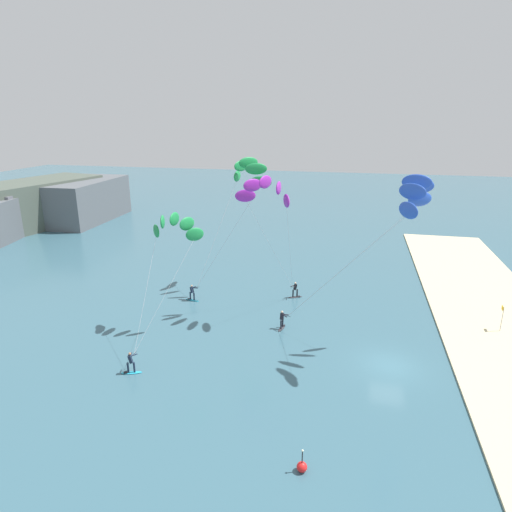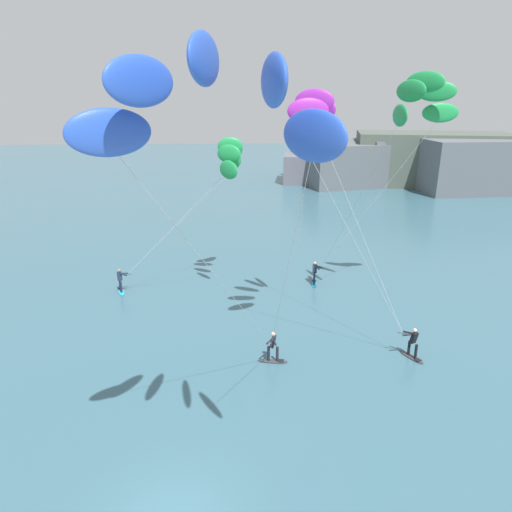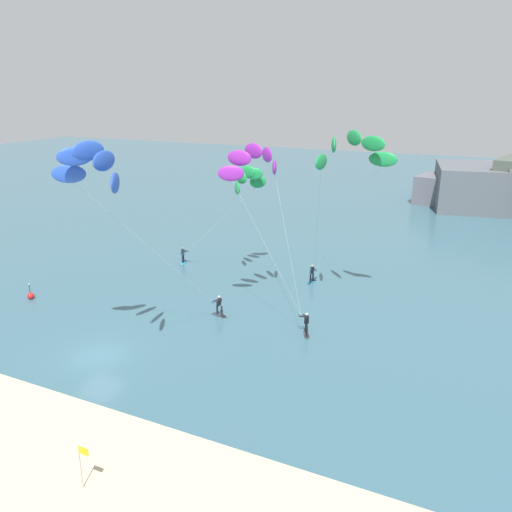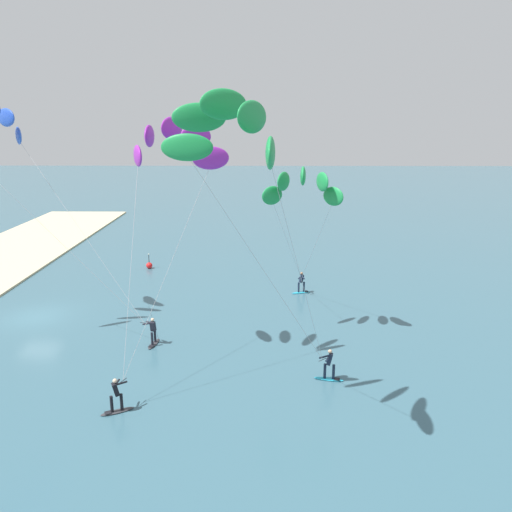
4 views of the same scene
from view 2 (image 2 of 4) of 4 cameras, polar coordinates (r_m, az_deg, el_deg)
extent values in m
ellipsoid|color=#333338|center=(23.76, 2.10, -12.91)|extent=(1.54, 0.63, 0.08)
cube|color=black|center=(23.72, 3.12, -12.85)|extent=(0.33, 0.33, 0.02)
cylinder|color=black|center=(23.55, 1.57, -11.99)|extent=(0.14, 0.14, 0.78)
cylinder|color=black|center=(23.53, 2.66, -12.05)|extent=(0.14, 0.14, 0.78)
cube|color=black|center=(23.18, 2.13, -10.57)|extent=(0.37, 0.35, 0.63)
sphere|color=beige|center=(22.98, 2.15, -9.66)|extent=(0.20, 0.20, 0.20)
cylinder|color=black|center=(22.64, 1.91, -10.92)|extent=(0.18, 0.54, 0.03)
cylinder|color=black|center=(22.85, 2.30, -10.54)|extent=(0.15, 0.61, 0.15)
cylinder|color=black|center=(22.87, 1.75, -10.49)|extent=(0.44, 0.53, 0.15)
ellipsoid|color=blue|center=(11.34, -17.78, 14.39)|extent=(1.92, 1.27, 1.10)
ellipsoid|color=blue|center=(10.93, -14.18, 20.31)|extent=(1.50, 1.79, 1.10)
ellipsoid|color=blue|center=(10.43, -6.44, 23.14)|extent=(0.85, 2.03, 1.10)
ellipsoid|color=blue|center=(10.07, 2.19, 20.96)|extent=(0.56, 2.04, 1.10)
ellipsoid|color=blue|center=(10.00, 7.14, 14.58)|extent=(1.27, 1.92, 1.10)
cylinder|color=#B2B2B7|center=(16.46, -4.56, -3.05)|extent=(4.77, 8.41, 10.32)
cylinder|color=#B2B2B7|center=(16.02, 3.49, -3.67)|extent=(0.30, 9.66, 10.32)
ellipsoid|color=#23ADD1|center=(32.75, -16.40, -4.25)|extent=(0.82, 1.54, 0.08)
cube|color=black|center=(33.11, -16.50, -3.90)|extent=(0.36, 0.36, 0.02)
cylinder|color=#192338|center=(32.38, -16.42, -3.70)|extent=(0.14, 0.14, 0.78)
cylinder|color=#192338|center=(32.79, -16.52, -3.42)|extent=(0.14, 0.14, 0.78)
cube|color=#192338|center=(32.33, -16.58, -2.43)|extent=(0.39, 0.40, 0.63)
sphere|color=#9E7051|center=(32.19, -16.65, -1.74)|extent=(0.20, 0.20, 0.20)
cylinder|color=black|center=(32.12, -15.67, -2.20)|extent=(0.55, 0.08, 0.03)
cylinder|color=#192338|center=(32.29, -16.09, -2.07)|extent=(0.60, 0.26, 0.15)
cylinder|color=#192338|center=(32.09, -16.20, -2.21)|extent=(0.58, 0.35, 0.15)
ellipsoid|color=#1E9347|center=(27.24, -3.43, 10.65)|extent=(1.23, 1.38, 1.10)
ellipsoid|color=#1E9347|center=(27.77, -3.37, 12.55)|extent=(1.51, 1.00, 1.10)
ellipsoid|color=#1E9347|center=(28.84, -3.22, 13.44)|extent=(1.56, 0.46, 1.10)
ellipsoid|color=#1E9347|center=(29.98, -3.07, 13.05)|extent=(1.56, 0.76, 1.10)
ellipsoid|color=#1E9347|center=(30.73, -2.96, 11.65)|extent=(1.38, 1.23, 1.10)
cylinder|color=#B2B2B7|center=(29.37, -10.09, 3.43)|extent=(6.92, 2.42, 7.01)
cylinder|color=#B2B2B7|center=(31.04, -9.51, 4.33)|extent=(7.24, 1.13, 7.01)
ellipsoid|color=#333338|center=(25.36, 18.75, -11.79)|extent=(1.00, 1.50, 0.08)
cube|color=black|center=(25.12, 19.49, -12.07)|extent=(0.38, 0.38, 0.02)
cylinder|color=black|center=(25.26, 18.47, -10.76)|extent=(0.14, 0.14, 0.78)
cylinder|color=black|center=(25.03, 19.24, -11.15)|extent=(0.14, 0.14, 0.78)
cube|color=black|center=(24.82, 19.03, -9.57)|extent=(0.41, 0.42, 0.63)
sphere|color=beige|center=(24.62, 19.14, -8.71)|extent=(0.20, 0.20, 0.20)
cylinder|color=black|center=(24.73, 17.78, -9.14)|extent=(0.52, 0.24, 0.03)
cylinder|color=black|center=(24.62, 18.43, -9.26)|extent=(0.60, 0.10, 0.15)
cylinder|color=black|center=(24.82, 18.44, -9.02)|extent=(0.49, 0.48, 0.15)
ellipsoid|color=purple|center=(24.48, 8.14, 15.33)|extent=(1.00, 1.82, 1.10)
ellipsoid|color=purple|center=(23.66, 7.90, 17.62)|extent=(1.53, 1.53, 1.10)
ellipsoid|color=purple|center=(22.34, 7.29, 18.54)|extent=(1.82, 1.00, 1.10)
ellipsoid|color=purple|center=(21.05, 6.50, 17.48)|extent=(1.84, 0.32, 1.10)
ellipsoid|color=purple|center=(20.34, 5.92, 14.62)|extent=(1.82, 1.00, 1.10)
cylinder|color=#B2B2B7|center=(24.00, 13.02, 2.70)|extent=(3.85, 3.89, 9.47)
cylinder|color=#B2B2B7|center=(21.98, 12.46, 1.20)|extent=(5.46, 0.05, 9.47)
ellipsoid|color=#23ADD1|center=(33.01, 7.22, -3.39)|extent=(0.65, 1.54, 0.08)
cube|color=black|center=(33.37, 7.23, -3.03)|extent=(0.34, 0.33, 0.02)
cylinder|color=#192338|center=(32.64, 7.25, -2.84)|extent=(0.14, 0.14, 0.78)
cylinder|color=#192338|center=(33.05, 7.25, -2.55)|extent=(0.14, 0.14, 0.78)
cube|color=#192338|center=(32.60, 7.30, -1.57)|extent=(0.36, 0.37, 0.63)
sphere|color=tan|center=(32.45, 7.33, -0.88)|extent=(0.20, 0.20, 0.20)
cylinder|color=black|center=(32.25, 8.10, -1.56)|extent=(0.39, 0.43, 0.03)
cylinder|color=#192338|center=(32.47, 7.82, -1.34)|extent=(0.58, 0.34, 0.15)
cylinder|color=#192338|center=(32.30, 7.59, -1.44)|extent=(0.29, 0.59, 0.15)
ellipsoid|color=#1E9347|center=(25.00, 17.45, 16.33)|extent=(0.42, 2.15, 1.10)
ellipsoid|color=#1E9347|center=(25.80, 18.68, 18.86)|extent=(1.02, 2.12, 1.10)
ellipsoid|color=#1E9347|center=(27.21, 20.28, 19.62)|extent=(1.67, 1.80, 1.10)
ellipsoid|color=#1E9347|center=(28.62, 21.50, 18.51)|extent=(2.07, 1.20, 1.10)
ellipsoid|color=#1E9347|center=(29.48, 21.93, 16.19)|extent=(2.15, 0.42, 1.10)
cylinder|color=#B2B2B7|center=(28.22, 12.07, 5.97)|extent=(2.22, 6.09, 10.16)
cylinder|color=#B2B2B7|center=(30.31, 14.54, 6.69)|extent=(5.85, 2.79, 10.16)
cube|color=slate|center=(72.59, 14.40, 10.37)|extent=(27.72, 11.21, 4.20)
cube|color=slate|center=(73.94, 17.60, 11.15)|extent=(12.99, 8.74, 6.53)
cube|color=#565B60|center=(75.32, 15.30, 11.34)|extent=(27.25, 16.95, 6.11)
cube|color=#565B60|center=(73.36, 25.77, 10.32)|extent=(17.84, 12.91, 7.10)
cube|color=#4C564C|center=(74.42, 20.93, 11.22)|extent=(23.31, 14.24, 7.51)
camera|label=1|loc=(35.49, -73.77, 14.13)|focal=30.85mm
camera|label=3|loc=(23.85, 117.29, 0.99)|focal=36.18mm
camera|label=4|loc=(39.57, 45.56, 13.89)|focal=35.09mm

